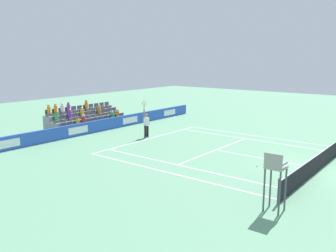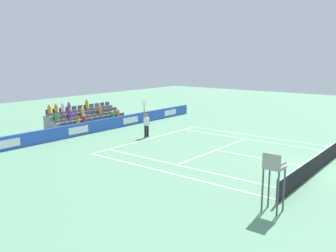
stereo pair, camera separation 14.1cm
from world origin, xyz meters
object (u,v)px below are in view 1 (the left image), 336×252
(tennis_player, at_px, (146,124))
(umpire_chair, at_px, (275,173))
(tennis_net, at_px, (321,160))
(loose_tennis_ball, at_px, (257,166))

(tennis_player, bearing_deg, umpire_chair, 61.45)
(tennis_net, bearing_deg, tennis_player, -89.91)
(tennis_player, xyz_separation_m, umpire_chair, (6.74, 12.39, 0.53))
(tennis_player, bearing_deg, loose_tennis_ball, 79.62)
(tennis_player, relative_size, loose_tennis_ball, 41.97)
(tennis_net, distance_m, umpire_chair, 6.84)
(umpire_chair, relative_size, loose_tennis_ball, 34.41)
(tennis_net, relative_size, tennis_player, 4.19)
(loose_tennis_ball, bearing_deg, tennis_player, -100.38)
(umpire_chair, bearing_deg, loose_tennis_ball, -149.57)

